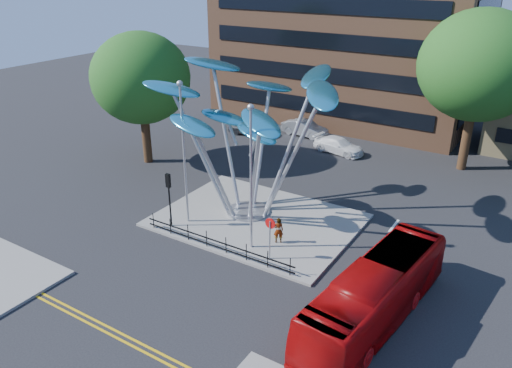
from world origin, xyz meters
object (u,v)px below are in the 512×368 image
Objects in this scene: parked_car_left at (251,127)px; parked_car_mid at (305,128)px; tree_left at (141,78)px; parked_car_right at (339,145)px; no_entry_sign_island at (270,232)px; tree_right at (479,66)px; leaf_sculpture at (248,110)px; red_bus at (375,294)px; street_lamp_left at (183,142)px; street_lamp_right at (251,166)px; traffic_light_island at (169,189)px; pedestrian at (278,230)px.

parked_car_left is 5.10m from parked_car_mid.
parked_car_right is at bearing 39.47° from tree_left.
no_entry_sign_island is at bearing -159.50° from parked_car_right.
leaf_sculpture is (-10.07, -15.32, -1.16)m from tree_right.
leaf_sculpture is 2.84× the size of parked_car_mid.
parked_car_mid is (7.83, 12.66, -6.06)m from tree_left.
parked_car_right is (0.40, 13.47, -6.22)m from leaf_sculpture.
red_bus is at bearing -88.65° from tree_right.
tree_right is 1.38× the size of street_lamp_left.
traffic_light_island is at bearing -174.81° from street_lamp_right.
tree_right is at bearing -145.67° from pedestrian.
parked_car_left is at bearing 107.69° from traffic_light_island.
street_lamp_right is at bearing -154.92° from parked_car_mid.
tree_left is at bearing 154.93° from no_entry_sign_island.
street_lamp_right is 17.85m from parked_car_right.
pedestrian reaches higher than parked_car_mid.
tree_left reaches higher than parked_car_mid.
pedestrian is at bearing 160.01° from red_bus.
parked_car_left is (-12.67, 17.75, -1.09)m from no_entry_sign_island.
tree_right is 2.71× the size of parked_car_right.
leaf_sculpture reaches higher than parked_car_left.
street_lamp_right is at bearing -25.77° from tree_left.
street_lamp_right is at bearing -5.71° from street_lamp_left.
tree_left is 12.38m from leaf_sculpture.
tree_right is 20.18m from pedestrian.
street_lamp_left is at bearing -28.60° from pedestrian.
tree_right is at bearing 56.31° from traffic_light_island.
no_entry_sign_island is (1.50, -0.48, -3.28)m from street_lamp_right.
no_entry_sign_island is at bearing -151.58° from parked_car_mid.
tree_right is 18.37m from leaf_sculpture.
parked_car_left is (-19.17, 19.52, -0.72)m from red_bus.
traffic_light_island is 6.97m from pedestrian.
tree_left is at bearing 138.22° from parked_car_right.
tree_left reaches higher than parked_car_left.
tree_left is 18.35m from no_entry_sign_island.
no_entry_sign_island is at bearing -45.67° from leaf_sculpture.
street_lamp_left reaches higher than street_lamp_right.
parked_car_right is (-3.67, 17.64, -1.17)m from no_entry_sign_island.
traffic_light_island is at bearing 179.32° from red_bus.
street_lamp_left is 5.63× the size of pedestrian.
street_lamp_left is at bearing 174.29° from street_lamp_right.
no_entry_sign_island is 0.55× the size of parked_car_mid.
tree_right is 20.64m from street_lamp_right.
leaf_sculpture is at bearing -123.31° from tree_right.
street_lamp_left is 0.85× the size of red_bus.
no_entry_sign_island is at bearing -107.12° from tree_right.
tree_right reaches higher than no_entry_sign_island.
parked_car_left is at bearing 125.51° from no_entry_sign_island.
traffic_light_island reaches higher than pedestrian.
parked_car_mid is 5.15m from parked_car_right.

